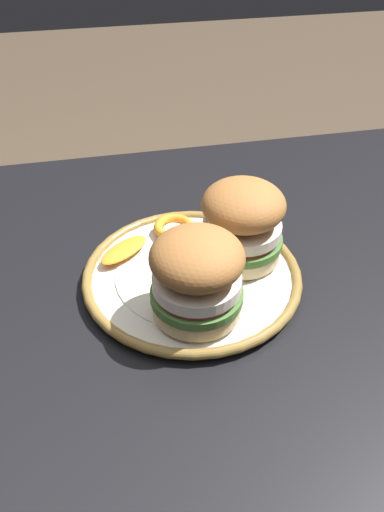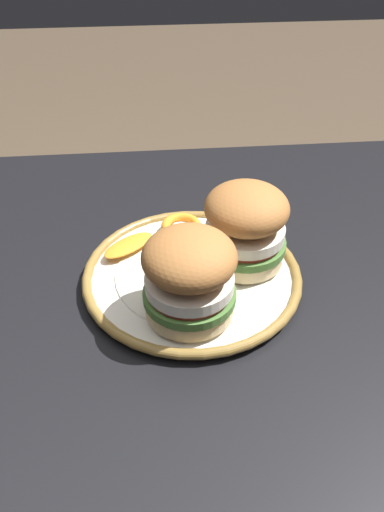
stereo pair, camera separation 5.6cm
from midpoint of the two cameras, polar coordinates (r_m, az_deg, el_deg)
name	(u,v)px [view 1 (the left image)]	position (r m, az deg, el deg)	size (l,w,h in m)	color
dining_table	(205,379)	(0.69, -0.97, -13.28)	(1.15, 0.80, 0.76)	black
dinner_plate	(192,276)	(0.63, -2.53, -2.25)	(0.26, 0.26, 0.02)	silver
sandwich_half_left	(242,221)	(0.62, 2.92, 3.70)	(0.14, 0.14, 0.10)	beige
sandwich_half_right	(197,275)	(0.54, -2.41, -2.16)	(0.13, 0.13, 0.10)	beige
orange_peel_curled	(174,227)	(0.69, -4.31, 3.03)	(0.07, 0.07, 0.01)	orange
orange_peel_strip_long	(124,250)	(0.66, -9.82, 0.58)	(0.08, 0.07, 0.01)	orange
orange_peel_strip_short	(177,252)	(0.65, -4.06, 0.40)	(0.03, 0.08, 0.01)	orange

